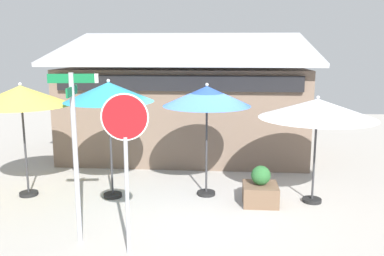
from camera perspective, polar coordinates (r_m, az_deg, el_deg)
The scene contains 9 objects.
ground_plane at distance 9.42m, azimuth 0.78°, elevation -11.35°, with size 28.00×28.00×0.10m, color #ADA8A0.
cafe_building at distance 13.77m, azimuth -0.93°, elevation 2.83°, with size 8.07×4.74×4.10m.
street_sign_post at distance 7.59m, azimuth -15.97°, elevation -1.93°, with size 0.86×0.80×3.13m.
stop_sign at distance 6.91m, azimuth -9.23°, elevation -2.14°, with size 0.79×0.09×2.82m.
patio_umbrella_mustard_left at distance 10.39m, azimuth -22.70°, elevation 4.09°, with size 2.28×2.28×2.76m.
patio_umbrella_teal_center at distance 9.66m, azimuth -11.51°, elevation 4.81°, with size 2.09×2.09×2.84m.
patio_umbrella_royal_blue_right at distance 9.63m, azimuth 2.08°, elevation 4.35°, with size 2.08×2.08×2.74m.
patio_umbrella_ivory_far_right at distance 9.60m, azimuth 17.03°, elevation 2.54°, with size 2.62×2.62×2.50m.
sidewalk_planter at distance 9.65m, azimuth 9.49°, elevation -8.47°, with size 0.79×0.79×0.91m.
Camera 1 is at (0.58, -8.68, 3.55)m, focal length 38.33 mm.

